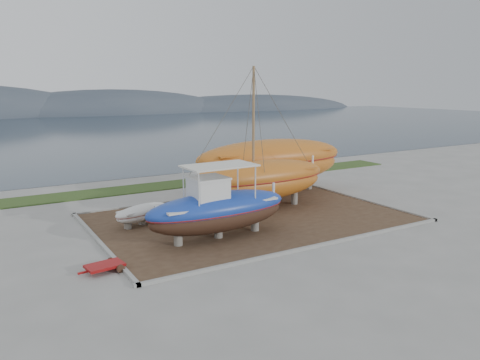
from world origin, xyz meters
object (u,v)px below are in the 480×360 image
blue_caique (218,202)px  orange_bare_hull (271,168)px  red_trailer (105,268)px  orange_sailboat (260,140)px  white_dinghy (142,215)px

blue_caique → orange_bare_hull: size_ratio=0.67×
blue_caique → red_trailer: (-6.34, -1.44, -1.82)m
orange_sailboat → white_dinghy: bearing=174.5°
orange_bare_hull → red_trailer: size_ratio=5.09×
orange_bare_hull → orange_sailboat: bearing=-130.8°
blue_caique → white_dinghy: bearing=119.4°
white_dinghy → orange_bare_hull: (10.80, 2.68, 1.41)m
blue_caique → orange_sailboat: size_ratio=0.82×
red_trailer → orange_sailboat: bearing=17.0°
blue_caique → orange_sailboat: 6.71m
blue_caique → white_dinghy: blue_caique is taller
blue_caique → red_trailer: size_ratio=3.41×
white_dinghy → orange_bare_hull: 11.22m
blue_caique → orange_bare_hull: orange_bare_hull is taller
orange_sailboat → red_trailer: (-11.31, -5.14, -4.40)m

